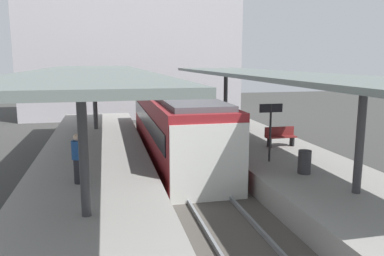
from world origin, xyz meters
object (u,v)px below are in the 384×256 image
(platform_sign, at_px, (271,119))
(litter_bin, at_px, (305,162))
(passenger_near_bench, at_px, (78,158))
(commuter_train, at_px, (174,124))
(platform_bench, at_px, (280,136))

(platform_sign, bearing_deg, litter_bin, -73.70)
(passenger_near_bench, bearing_deg, commuter_train, 55.78)
(litter_bin, relative_size, passenger_near_bench, 0.51)
(commuter_train, relative_size, passenger_near_bench, 8.27)
(commuter_train, xyz_separation_m, platform_sign, (2.78, -4.94, 0.90))
(platform_sign, relative_size, passenger_near_bench, 1.40)
(commuter_train, height_order, litter_bin, commuter_train)
(commuter_train, distance_m, platform_bench, 5.06)
(commuter_train, xyz_separation_m, litter_bin, (3.29, -6.67, -0.33))
(platform_sign, height_order, passenger_near_bench, platform_sign)
(passenger_near_bench, bearing_deg, platform_bench, 22.61)
(litter_bin, distance_m, passenger_near_bench, 7.47)
(passenger_near_bench, bearing_deg, platform_sign, 9.46)
(platform_bench, relative_size, platform_sign, 0.63)
(platform_bench, distance_m, litter_bin, 4.26)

